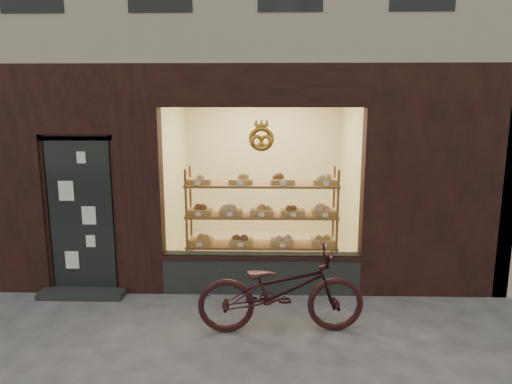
{
  "coord_description": "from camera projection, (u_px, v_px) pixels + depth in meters",
  "views": [
    {
      "loc": [
        0.53,
        -3.91,
        2.58
      ],
      "look_at": [
        0.38,
        2.0,
        1.45
      ],
      "focal_mm": 32.0,
      "sensor_mm": 36.0,
      "label": 1
    }
  ],
  "objects": [
    {
      "name": "display_shelf",
      "position": [
        262.0,
        224.0,
        6.67
      ],
      "size": [
        2.2,
        0.45,
        1.7
      ],
      "color": "brown",
      "rests_on": "ground"
    },
    {
      "name": "bicycle",
      "position": [
        281.0,
        290.0,
        5.21
      ],
      "size": [
        1.94,
        0.78,
        1.0
      ],
      "primitive_type": "imported",
      "rotation": [
        0.0,
        0.0,
        1.63
      ],
      "color": "black",
      "rests_on": "ground"
    },
    {
      "name": "ground",
      "position": [
        211.0,
        381.0,
        4.34
      ],
      "size": [
        90.0,
        90.0,
        0.0
      ],
      "primitive_type": "plane",
      "color": "#454546"
    }
  ]
}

